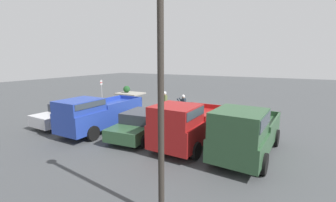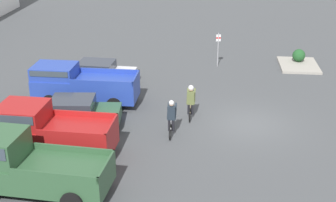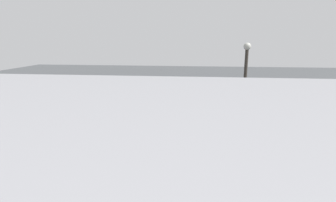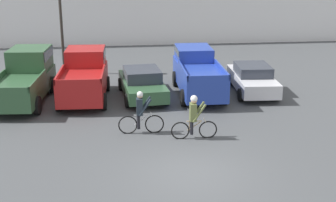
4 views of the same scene
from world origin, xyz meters
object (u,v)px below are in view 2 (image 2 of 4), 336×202
object	(u,v)px
pickup_truck_1	(48,130)
sedan_0	(73,113)
pickup_truck_0	(22,163)
cyclist_0	(191,101)
cyclist_1	(171,117)
fire_lane_sign	(218,46)
shrub	(299,55)
sedan_1	(97,73)
pickup_truck_2	(79,84)

from	to	relation	value
pickup_truck_1	sedan_0	distance (m)	2.83
pickup_truck_0	cyclist_0	bearing A→B (deg)	-39.39
cyclist_0	cyclist_1	xyz separation A→B (m)	(-1.97, 0.79, -0.04)
sedan_0	fire_lane_sign	distance (m)	11.93
cyclist_0	fire_lane_sign	world-z (taller)	fire_lane_sign
sedan_0	cyclist_0	world-z (taller)	cyclist_0
pickup_truck_1	shrub	xyz separation A→B (m)	(13.54, -12.61, -0.57)
sedan_0	fire_lane_sign	size ratio (longest dim) A/B	2.06
sedan_1	shrub	distance (m)	13.58
sedan_0	sedan_1	distance (m)	5.60
sedan_0	pickup_truck_0	bearing A→B (deg)	177.13
pickup_truck_0	pickup_truck_1	distance (m)	2.77
sedan_1	cyclist_1	bearing A→B (deg)	-140.23
pickup_truck_1	fire_lane_sign	size ratio (longest dim) A/B	2.18
pickup_truck_2	shrub	bearing A→B (deg)	-58.20
pickup_truck_2	cyclist_0	bearing A→B (deg)	-101.41
fire_lane_sign	shrub	xyz separation A→B (m)	(1.08, -5.42, -0.79)
pickup_truck_2	cyclist_1	xyz separation A→B (m)	(-3.19, -5.24, -0.25)
pickup_truck_1	cyclist_1	world-z (taller)	pickup_truck_1
pickup_truck_1	sedan_1	bearing A→B (deg)	-0.35
pickup_truck_1	cyclist_0	bearing A→B (deg)	-53.11
pickup_truck_1	pickup_truck_2	world-z (taller)	pickup_truck_1
sedan_0	cyclist_1	bearing A→B (deg)	-94.59
sedan_1	pickup_truck_2	bearing A→B (deg)	174.64
pickup_truck_1	fire_lane_sign	xyz separation A→B (m)	(12.46, -7.19, 0.22)
pickup_truck_0	sedan_1	xyz separation A→B (m)	(11.15, -0.09, -0.47)
cyclist_1	fire_lane_sign	world-z (taller)	fire_lane_sign
cyclist_0	pickup_truck_1	bearing A→B (deg)	126.89
pickup_truck_2	sedan_1	distance (m)	2.83
pickup_truck_0	sedan_1	world-z (taller)	pickup_truck_0
fire_lane_sign	cyclist_1	bearing A→B (deg)	167.89
sedan_0	sedan_1	world-z (taller)	same
pickup_truck_2	sedan_1	bearing A→B (deg)	-5.36
shrub	sedan_1	bearing A→B (deg)	112.32
pickup_truck_1	sedan_0	xyz separation A→B (m)	(2.78, -0.24, -0.43)
pickup_truck_2	cyclist_0	distance (m)	6.16
pickup_truck_0	sedan_1	bearing A→B (deg)	-0.45
shrub	sedan_0	bearing A→B (deg)	131.01
pickup_truck_1	cyclist_0	size ratio (longest dim) A/B	2.77
pickup_truck_1	sedan_1	size ratio (longest dim) A/B	1.07
pickup_truck_1	sedan_1	distance (m)	8.39
cyclist_0	sedan_0	bearing A→B (deg)	105.88
fire_lane_sign	pickup_truck_1	bearing A→B (deg)	150.01
cyclist_1	fire_lane_sign	xyz separation A→B (m)	(10.06, -2.16, 0.51)
cyclist_1	pickup_truck_1	bearing A→B (deg)	115.48
pickup_truck_0	fire_lane_sign	world-z (taller)	pickup_truck_0
cyclist_1	sedan_0	bearing A→B (deg)	85.41
cyclist_1	fire_lane_sign	bearing A→B (deg)	-12.11
shrub	pickup_truck_1	bearing A→B (deg)	137.03
pickup_truck_2	cyclist_1	world-z (taller)	pickup_truck_2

